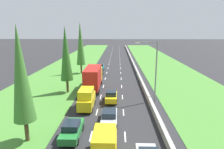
{
  "coord_description": "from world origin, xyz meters",
  "views": [
    {
      "loc": [
        0.93,
        -3.27,
        10.74
      ],
      "look_at": [
        -0.21,
        37.0,
        1.41
      ],
      "focal_mm": 31.8,
      "sensor_mm": 36.0,
      "label": 1
    }
  ],
  "objects_px": {
    "red_box_truck_left_lane": "(93,78)",
    "poplar_tree_nearest": "(21,75)",
    "green_sedan_left_lane": "(72,130)",
    "yellow_van_centre_lane": "(105,147)",
    "yellow_hatchback_centre_lane": "(111,96)",
    "poplar_tree_third": "(80,44)",
    "teal_hatchback_left_lane": "(100,67)",
    "street_light_mast": "(154,67)",
    "yellow_van_left_lane": "(87,99)",
    "poplar_tree_second": "(66,54)",
    "silver_sedan_centre_lane": "(109,117)",
    "black_sedan_left_lane": "(99,73)"
  },
  "relations": [
    {
      "from": "black_sedan_left_lane",
      "to": "red_box_truck_left_lane",
      "type": "bearing_deg",
      "value": -89.84
    },
    {
      "from": "yellow_van_left_lane",
      "to": "street_light_mast",
      "type": "distance_m",
      "value": 10.74
    },
    {
      "from": "poplar_tree_nearest",
      "to": "street_light_mast",
      "type": "relative_size",
      "value": 1.25
    },
    {
      "from": "silver_sedan_centre_lane",
      "to": "poplar_tree_second",
      "type": "xyz_separation_m",
      "value": [
        -7.68,
        11.46,
        5.88
      ]
    },
    {
      "from": "green_sedan_left_lane",
      "to": "poplar_tree_nearest",
      "type": "distance_m",
      "value": 7.27
    },
    {
      "from": "yellow_van_centre_lane",
      "to": "red_box_truck_left_lane",
      "type": "distance_m",
      "value": 20.22
    },
    {
      "from": "silver_sedan_centre_lane",
      "to": "poplar_tree_nearest",
      "type": "relative_size",
      "value": 0.4
    },
    {
      "from": "teal_hatchback_left_lane",
      "to": "black_sedan_left_lane",
      "type": "bearing_deg",
      "value": -88.43
    },
    {
      "from": "yellow_hatchback_centre_lane",
      "to": "red_box_truck_left_lane",
      "type": "distance_m",
      "value": 7.04
    },
    {
      "from": "yellow_hatchback_centre_lane",
      "to": "black_sedan_left_lane",
      "type": "bearing_deg",
      "value": 101.62
    },
    {
      "from": "poplar_tree_second",
      "to": "silver_sedan_centre_lane",
      "type": "bearing_deg",
      "value": -56.18
    },
    {
      "from": "yellow_van_left_lane",
      "to": "poplar_tree_second",
      "type": "distance_m",
      "value": 9.76
    },
    {
      "from": "poplar_tree_third",
      "to": "black_sedan_left_lane",
      "type": "bearing_deg",
      "value": -31.33
    },
    {
      "from": "yellow_van_centre_lane",
      "to": "yellow_hatchback_centre_lane",
      "type": "height_order",
      "value": "yellow_van_centre_lane"
    },
    {
      "from": "red_box_truck_left_lane",
      "to": "poplar_tree_nearest",
      "type": "xyz_separation_m",
      "value": [
        -4.5,
        -16.96,
        4.48
      ]
    },
    {
      "from": "yellow_van_centre_lane",
      "to": "street_light_mast",
      "type": "height_order",
      "value": "street_light_mast"
    },
    {
      "from": "poplar_tree_nearest",
      "to": "black_sedan_left_lane",
      "type": "bearing_deg",
      "value": 80.78
    },
    {
      "from": "yellow_van_centre_lane",
      "to": "silver_sedan_centre_lane",
      "type": "xyz_separation_m",
      "value": [
        0.08,
        6.75,
        -0.59
      ]
    },
    {
      "from": "poplar_tree_third",
      "to": "street_light_mast",
      "type": "xyz_separation_m",
      "value": [
        14.24,
        -18.89,
        -2.01
      ]
    },
    {
      "from": "poplar_tree_second",
      "to": "street_light_mast",
      "type": "height_order",
      "value": "poplar_tree_second"
    },
    {
      "from": "yellow_van_left_lane",
      "to": "red_box_truck_left_lane",
      "type": "bearing_deg",
      "value": 90.55
    },
    {
      "from": "yellow_van_left_lane",
      "to": "yellow_hatchback_centre_lane",
      "type": "bearing_deg",
      "value": 38.46
    },
    {
      "from": "yellow_van_left_lane",
      "to": "poplar_tree_nearest",
      "type": "relative_size",
      "value": 0.44
    },
    {
      "from": "yellow_van_centre_lane",
      "to": "teal_hatchback_left_lane",
      "type": "height_order",
      "value": "yellow_van_centre_lane"
    },
    {
      "from": "street_light_mast",
      "to": "yellow_van_left_lane",
      "type": "bearing_deg",
      "value": -162.06
    },
    {
      "from": "yellow_hatchback_centre_lane",
      "to": "poplar_tree_third",
      "type": "distance_m",
      "value": 21.91
    },
    {
      "from": "poplar_tree_nearest",
      "to": "yellow_van_centre_lane",
      "type": "bearing_deg",
      "value": -20.87
    },
    {
      "from": "yellow_van_left_lane",
      "to": "red_box_truck_left_lane",
      "type": "height_order",
      "value": "red_box_truck_left_lane"
    },
    {
      "from": "yellow_van_centre_lane",
      "to": "teal_hatchback_left_lane",
      "type": "relative_size",
      "value": 1.26
    },
    {
      "from": "poplar_tree_third",
      "to": "yellow_hatchback_centre_lane",
      "type": "bearing_deg",
      "value": -67.58
    },
    {
      "from": "yellow_van_left_lane",
      "to": "street_light_mast",
      "type": "bearing_deg",
      "value": 17.94
    },
    {
      "from": "silver_sedan_centre_lane",
      "to": "poplar_tree_third",
      "type": "distance_m",
      "value": 28.43
    },
    {
      "from": "teal_hatchback_left_lane",
      "to": "poplar_tree_second",
      "type": "distance_m",
      "value": 19.88
    },
    {
      "from": "poplar_tree_second",
      "to": "red_box_truck_left_lane",
      "type": "bearing_deg",
      "value": 21.83
    },
    {
      "from": "red_box_truck_left_lane",
      "to": "green_sedan_left_lane",
      "type": "bearing_deg",
      "value": -90.93
    },
    {
      "from": "yellow_van_centre_lane",
      "to": "poplar_tree_nearest",
      "type": "distance_m",
      "value": 9.87
    },
    {
      "from": "poplar_tree_third",
      "to": "teal_hatchback_left_lane",
      "type": "bearing_deg",
      "value": 38.38
    },
    {
      "from": "poplar_tree_second",
      "to": "yellow_hatchback_centre_lane",
      "type": "bearing_deg",
      "value": -29.34
    },
    {
      "from": "silver_sedan_centre_lane",
      "to": "poplar_tree_second",
      "type": "bearing_deg",
      "value": 123.82
    },
    {
      "from": "green_sedan_left_lane",
      "to": "teal_hatchback_left_lane",
      "type": "relative_size",
      "value": 1.15
    },
    {
      "from": "red_box_truck_left_lane",
      "to": "poplar_tree_nearest",
      "type": "relative_size",
      "value": 0.84
    },
    {
      "from": "red_box_truck_left_lane",
      "to": "poplar_tree_second",
      "type": "bearing_deg",
      "value": -158.17
    },
    {
      "from": "yellow_van_left_lane",
      "to": "yellow_van_centre_lane",
      "type": "bearing_deg",
      "value": -74.08
    },
    {
      "from": "yellow_hatchback_centre_lane",
      "to": "poplar_tree_third",
      "type": "relative_size",
      "value": 0.31
    },
    {
      "from": "yellow_van_centre_lane",
      "to": "green_sedan_left_lane",
      "type": "relative_size",
      "value": 1.09
    },
    {
      "from": "yellow_van_centre_lane",
      "to": "poplar_tree_nearest",
      "type": "xyz_separation_m",
      "value": [
        -7.8,
        2.97,
        5.27
      ]
    },
    {
      "from": "teal_hatchback_left_lane",
      "to": "poplar_tree_nearest",
      "type": "distance_m",
      "value": 34.55
    },
    {
      "from": "poplar_tree_second",
      "to": "street_light_mast",
      "type": "relative_size",
      "value": 1.25
    },
    {
      "from": "green_sedan_left_lane",
      "to": "poplar_tree_second",
      "type": "distance_m",
      "value": 16.11
    },
    {
      "from": "silver_sedan_centre_lane",
      "to": "yellow_hatchback_centre_lane",
      "type": "xyz_separation_m",
      "value": [
        -0.0,
        7.15,
        0.02
      ]
    }
  ]
}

